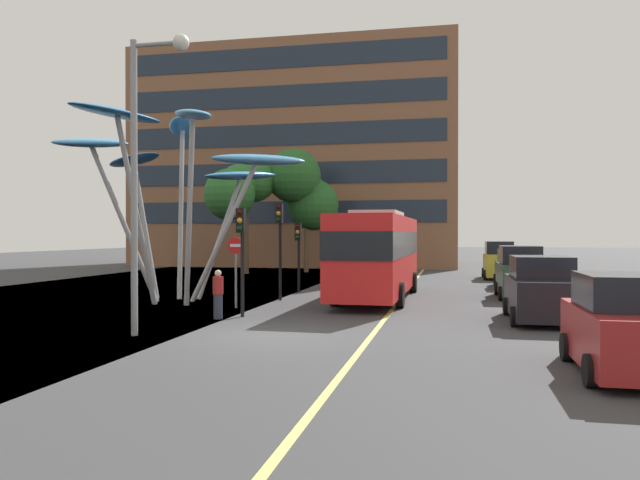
% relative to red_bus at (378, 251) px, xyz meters
% --- Properties ---
extents(ground, '(120.00, 240.00, 0.10)m').
position_rel_red_bus_xyz_m(ground, '(-2.44, -9.91, -2.06)').
color(ground, '#38383A').
extents(red_bus, '(2.89, 10.90, 3.69)m').
position_rel_red_bus_xyz_m(red_bus, '(0.00, 0.00, 0.00)').
color(red_bus, red).
rests_on(red_bus, ground).
extents(leaf_sculpture, '(10.10, 10.11, 8.00)m').
position_rel_red_bus_xyz_m(leaf_sculpture, '(-7.68, -2.19, 3.89)').
color(leaf_sculpture, '#9EA0A5').
rests_on(leaf_sculpture, ground).
extents(traffic_light_kerb_near, '(0.28, 0.42, 3.58)m').
position_rel_red_bus_xyz_m(traffic_light_kerb_near, '(-3.73, -6.60, 0.58)').
color(traffic_light_kerb_near, black).
rests_on(traffic_light_kerb_near, ground).
extents(traffic_light_kerb_far, '(0.28, 0.42, 3.99)m').
position_rel_red_bus_xyz_m(traffic_light_kerb_far, '(-3.88, -1.41, 0.86)').
color(traffic_light_kerb_far, black).
rests_on(traffic_light_kerb_far, ground).
extents(traffic_light_island_mid, '(0.28, 0.42, 3.23)m').
position_rel_red_bus_xyz_m(traffic_light_island_mid, '(-3.99, 2.23, 0.33)').
color(traffic_light_island_mid, black).
rests_on(traffic_light_island_mid, ground).
extents(traffic_light_opposite, '(0.28, 0.42, 3.32)m').
position_rel_red_bus_xyz_m(traffic_light_opposite, '(-3.75, 9.02, 0.40)').
color(traffic_light_opposite, black).
rests_on(traffic_light_opposite, ground).
extents(car_parked_near, '(1.99, 3.82, 1.96)m').
position_rel_red_bus_xyz_m(car_parked_near, '(6.34, -13.07, -1.09)').
color(car_parked_near, maroon).
rests_on(car_parked_near, ground).
extents(car_parked_mid, '(2.06, 4.26, 2.04)m').
position_rel_red_bus_xyz_m(car_parked_mid, '(5.77, -5.62, -1.05)').
color(car_parked_mid, black).
rests_on(car_parked_mid, ground).
extents(car_parked_far, '(1.92, 3.99, 2.23)m').
position_rel_red_bus_xyz_m(car_parked_far, '(5.89, 1.59, -0.97)').
color(car_parked_far, '#2D5138').
rests_on(car_parked_far, ground).
extents(car_side_street, '(1.94, 3.95, 1.96)m').
position_rel_red_bus_xyz_m(car_side_street, '(6.23, 7.28, -1.09)').
color(car_side_street, '#2D5138').
rests_on(car_side_street, ground).
extents(car_far_side, '(1.90, 4.03, 2.29)m').
position_rel_red_bus_xyz_m(car_far_side, '(5.89, 13.40, -0.94)').
color(car_far_side, gold).
rests_on(car_far_side, ground).
extents(street_lamp, '(1.67, 0.44, 8.00)m').
position_rel_red_bus_xyz_m(street_lamp, '(-4.96, -10.73, 3.06)').
color(street_lamp, gray).
rests_on(street_lamp, ground).
extents(tree_pavement_near, '(4.44, 5.07, 7.99)m').
position_rel_red_bus_xyz_m(tree_pavement_near, '(-11.33, 14.73, 3.76)').
color(tree_pavement_near, brown).
rests_on(tree_pavement_near, ground).
extents(tree_pavement_far, '(4.98, 5.02, 8.84)m').
position_rel_red_bus_xyz_m(tree_pavement_far, '(-7.38, 17.47, 3.89)').
color(tree_pavement_far, brown).
rests_on(tree_pavement_far, ground).
extents(pedestrian, '(0.34, 0.34, 1.58)m').
position_rel_red_bus_xyz_m(pedestrian, '(-4.32, -7.18, -1.23)').
color(pedestrian, '#2D3342').
rests_on(pedestrian, ground).
extents(no_entry_sign, '(0.60, 0.12, 2.61)m').
position_rel_red_bus_xyz_m(no_entry_sign, '(-4.76, -4.26, -0.28)').
color(no_entry_sign, gray).
rests_on(no_entry_sign, ground).
extents(backdrop_building, '(27.67, 13.59, 18.69)m').
position_rel_red_bus_xyz_m(backdrop_building, '(-10.30, 29.12, 7.33)').
color(backdrop_building, brown).
rests_on(backdrop_building, ground).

